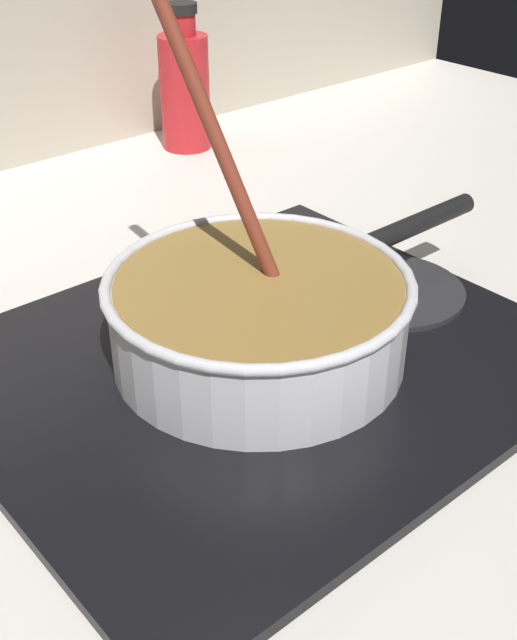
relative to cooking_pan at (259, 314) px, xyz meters
The scene contains 6 objects.
ground 0.19m from the cooking_pan, 131.98° to the right, with size 2.40×1.60×0.04m, color beige.
hob_plate 0.05m from the cooking_pan, behind, with size 0.56×0.48×0.01m, color black.
burner_ring 0.04m from the cooking_pan, behind, with size 0.16×0.16×0.01m, color #592D0C.
spare_burner 0.20m from the cooking_pan, ahead, with size 0.17×0.17×0.01m, color #262628.
cooking_pan is the anchor object (origin of this frame).
sauce_bottle 0.64m from the cooking_pan, 60.09° to the left, with size 0.08×0.08×0.22m.
Camera 1 is at (-0.30, -0.36, 0.46)m, focal length 45.02 mm.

